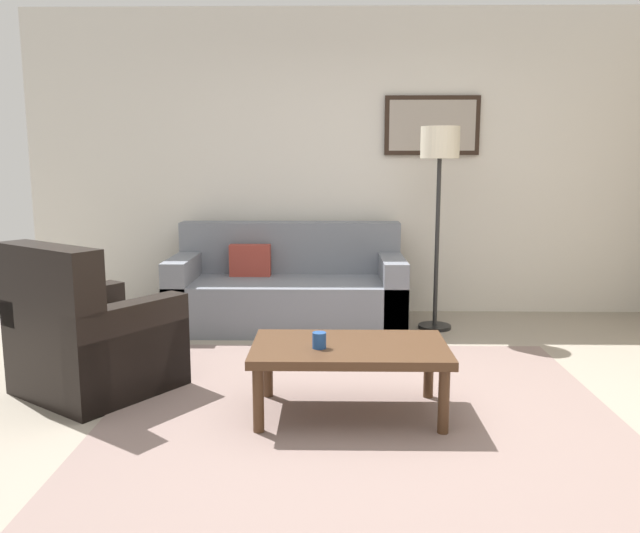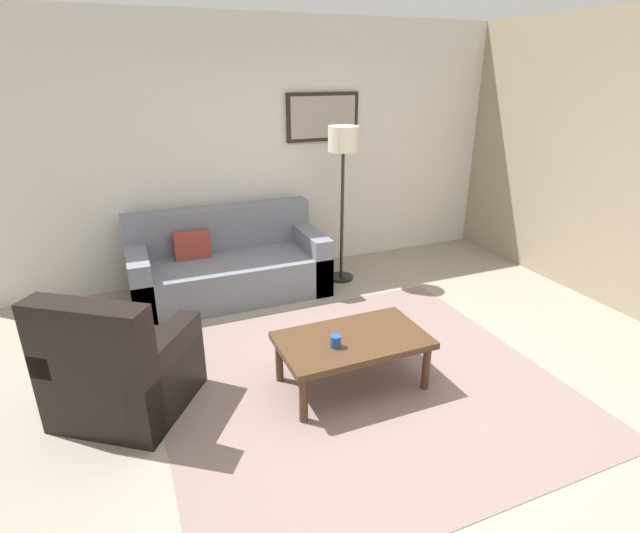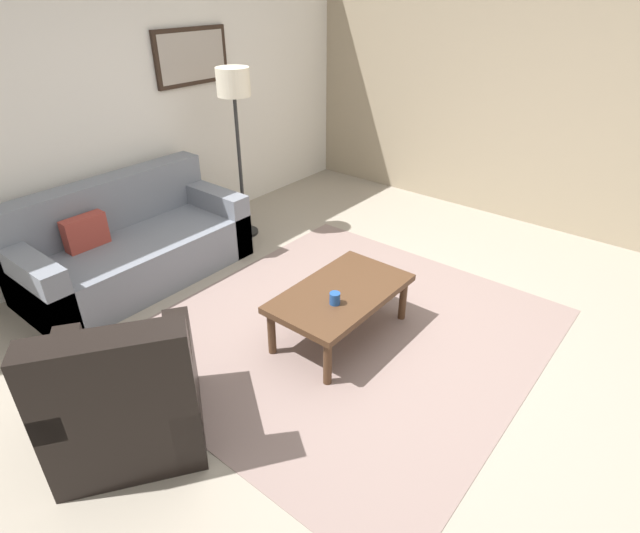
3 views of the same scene
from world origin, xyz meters
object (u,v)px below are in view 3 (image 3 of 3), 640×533
Objects in this scene: armchair_leather at (127,404)px; coffee_table at (341,296)px; couch_main at (129,246)px; cup at (335,298)px; framed_artwork at (192,57)px; lamp_standing at (235,100)px.

armchair_leather is 1.65m from coffee_table.
couch_main reaches higher than cup.
cup is at bearing -111.01° from framed_artwork.
framed_artwork is at bearing 71.89° from coffee_table.
armchair_leather is 0.65× the size of lamp_standing.
couch_main is 1.70m from lamp_standing.
lamp_standing is at bearing 33.22° from armchair_leather.
framed_artwork is (0.99, 2.57, 1.30)m from cup.
armchair_leather is 1.01× the size of coffee_table.
coffee_table is at bearing -76.90° from couch_main.
coffee_table is at bearing -108.11° from framed_artwork.
cup is at bearing -157.29° from coffee_table.
cup is 0.10× the size of framed_artwork.
armchair_leather reaches higher than couch_main.
couch_main is 2.00m from framed_artwork.
armchair_leather is 1.29× the size of framed_artwork.
framed_artwork reaches higher than armchair_leather.
cup is 3.04m from framed_artwork.
armchair_leather is at bearing -138.13° from framed_artwork.
framed_artwork is (2.43, 2.18, 1.44)m from armchair_leather.
coffee_table is 0.21m from cup.
cup is (-0.17, -0.07, 0.10)m from coffee_table.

